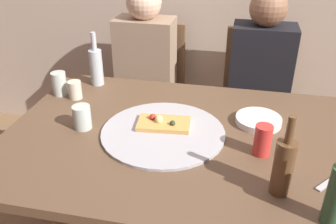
{
  "coord_description": "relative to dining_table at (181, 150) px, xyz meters",
  "views": [
    {
      "loc": [
        0.21,
        -1.25,
        1.53
      ],
      "look_at": [
        -0.08,
        0.1,
        0.77
      ],
      "focal_mm": 38.96,
      "sensor_mm": 36.0,
      "label": 1
    }
  ],
  "objects": [
    {
      "name": "dining_table",
      "position": [
        0.0,
        0.0,
        0.0
      ],
      "size": [
        1.47,
        1.02,
        0.72
      ],
      "color": "brown",
      "rests_on": "ground_plane"
    },
    {
      "name": "pizza_tray",
      "position": [
        -0.08,
        -0.0,
        0.08
      ],
      "size": [
        0.51,
        0.51,
        0.01
      ],
      "primitive_type": "cylinder",
      "color": "#ADADB2",
      "rests_on": "dining_table"
    },
    {
      "name": "pizza_slice_last",
      "position": [
        -0.09,
        0.05,
        0.09
      ],
      "size": [
        0.23,
        0.15,
        0.05
      ],
      "color": "tan",
      "rests_on": "pizza_tray"
    },
    {
      "name": "wine_bottle",
      "position": [
        -0.53,
        0.41,
        0.17
      ],
      "size": [
        0.07,
        0.07,
        0.28
      ],
      "color": "#B2BCC1",
      "rests_on": "dining_table"
    },
    {
      "name": "water_bottle",
      "position": [
        0.37,
        -0.27,
        0.18
      ],
      "size": [
        0.07,
        0.07,
        0.29
      ],
      "color": "brown",
      "rests_on": "dining_table"
    },
    {
      "name": "tumbler_near",
      "position": [
        -0.67,
        0.26,
        0.13
      ],
      "size": [
        0.07,
        0.07,
        0.12
      ],
      "primitive_type": "cylinder",
      "color": "#B7C6BC",
      "rests_on": "dining_table"
    },
    {
      "name": "tumbler_far",
      "position": [
        -0.57,
        0.23,
        0.11
      ],
      "size": [
        0.07,
        0.07,
        0.09
      ],
      "primitive_type": "cylinder",
      "color": "beige",
      "rests_on": "dining_table"
    },
    {
      "name": "wine_glass",
      "position": [
        -0.42,
        -0.02,
        0.12
      ],
      "size": [
        0.08,
        0.08,
        0.1
      ],
      "primitive_type": "cylinder",
      "color": "#B7C6BC",
      "rests_on": "dining_table"
    },
    {
      "name": "soda_can",
      "position": [
        0.32,
        -0.06,
        0.13
      ],
      "size": [
        0.07,
        0.07,
        0.12
      ],
      "primitive_type": "cylinder",
      "color": "red",
      "rests_on": "dining_table"
    },
    {
      "name": "plate_stack",
      "position": [
        0.31,
        0.17,
        0.09
      ],
      "size": [
        0.2,
        0.2,
        0.03
      ],
      "primitive_type": "cylinder",
      "color": "white",
      "rests_on": "dining_table"
    },
    {
      "name": "table_knife",
      "position": [
        0.57,
        -0.16,
        0.07
      ],
      "size": [
        0.16,
        0.18,
        0.01
      ],
      "primitive_type": "cube",
      "rotation": [
        0.0,
        0.0,
        0.85
      ],
      "color": "#B7B7BC",
      "rests_on": "dining_table"
    },
    {
      "name": "chair_left",
      "position": [
        -0.38,
        0.91,
        -0.14
      ],
      "size": [
        0.44,
        0.44,
        0.9
      ],
      "rotation": [
        0.0,
        0.0,
        3.14
      ],
      "color": "brown",
      "rests_on": "ground_plane"
    },
    {
      "name": "chair_right",
      "position": [
        0.33,
        0.91,
        -0.14
      ],
      "size": [
        0.44,
        0.44,
        0.9
      ],
      "rotation": [
        0.0,
        0.0,
        3.14
      ],
      "color": "brown",
      "rests_on": "ground_plane"
    },
    {
      "name": "guest_in_sweater",
      "position": [
        -0.38,
        0.76,
        -0.01
      ],
      "size": [
        0.36,
        0.56,
        1.17
      ],
      "rotation": [
        0.0,
        0.0,
        3.14
      ],
      "color": "#937A60",
      "rests_on": "ground_plane"
    },
    {
      "name": "guest_in_beanie",
      "position": [
        0.33,
        0.76,
        -0.01
      ],
      "size": [
        0.36,
        0.56,
        1.17
      ],
      "rotation": [
        0.0,
        0.0,
        3.14
      ],
      "color": "black",
      "rests_on": "ground_plane"
    }
  ]
}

